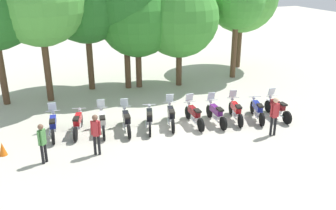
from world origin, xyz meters
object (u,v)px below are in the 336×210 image
(tree_4, at_px, (137,18))
(motorcycle_5, at_px, (171,115))
(motorcycle_6, at_px, (194,114))
(person_1, at_px, (96,132))
(motorcycle_0, at_px, (53,125))
(tree_2, at_px, (85,1))
(tree_6, at_px, (237,2))
(tree_5, at_px, (179,18))
(motorcycle_2, at_px, (102,121))
(person_2, at_px, (42,141))
(motorcycle_1, at_px, (78,123))
(traffic_cone, at_px, (3,149))
(motorcycle_3, at_px, (126,120))
(motorcycle_7, at_px, (216,113))
(motorcycle_10, at_px, (277,108))
(motorcycle_9, at_px, (257,110))
(motorcycle_8, at_px, (236,110))
(person_0, at_px, (274,113))
(motorcycle_4, at_px, (149,118))

(tree_4, bearing_deg, motorcycle_5, -93.14)
(motorcycle_6, relative_size, person_1, 1.27)
(motorcycle_0, height_order, tree_2, tree_2)
(motorcycle_0, relative_size, tree_6, 0.33)
(tree_2, distance_m, tree_5, 5.46)
(motorcycle_2, bearing_deg, motorcycle_5, -89.72)
(person_2, height_order, tree_2, tree_2)
(motorcycle_1, bearing_deg, tree_6, -48.07)
(person_2, height_order, traffic_cone, person_2)
(motorcycle_3, distance_m, motorcycle_7, 4.25)
(motorcycle_2, distance_m, tree_5, 8.61)
(tree_4, distance_m, tree_6, 6.50)
(motorcycle_1, height_order, traffic_cone, motorcycle_1)
(tree_5, bearing_deg, motorcycle_10, -69.50)
(motorcycle_0, distance_m, motorcycle_9, 9.59)
(motorcycle_1, xyz_separation_m, motorcycle_2, (1.05, -0.28, 0.01))
(motorcycle_1, distance_m, person_2, 2.78)
(motorcycle_5, xyz_separation_m, traffic_cone, (-7.32, -0.24, -0.24))
(motorcycle_5, relative_size, tree_2, 0.28)
(motorcycle_6, bearing_deg, motorcycle_9, -97.10)
(tree_5, bearing_deg, tree_6, 3.72)
(tree_2, bearing_deg, motorcycle_9, -48.98)
(motorcycle_8, height_order, tree_6, tree_6)
(motorcycle_5, distance_m, motorcycle_9, 4.27)
(traffic_cone, bearing_deg, tree_5, 30.00)
(motorcycle_6, relative_size, motorcycle_9, 1.04)
(motorcycle_1, distance_m, tree_5, 9.22)
(motorcycle_7, relative_size, person_0, 1.24)
(motorcycle_8, height_order, motorcycle_10, same)
(motorcycle_2, height_order, motorcycle_4, motorcycle_2)
(tree_4, bearing_deg, motorcycle_9, -61.10)
(motorcycle_5, distance_m, traffic_cone, 7.33)
(person_0, bearing_deg, tree_2, -127.89)
(motorcycle_10, height_order, person_2, person_2)
(motorcycle_6, relative_size, motorcycle_7, 1.00)
(motorcycle_6, xyz_separation_m, traffic_cone, (-8.36, 0.07, -0.24))
(traffic_cone, bearing_deg, motorcycle_10, -3.62)
(motorcycle_2, xyz_separation_m, motorcycle_3, (1.05, -0.27, 0.00))
(motorcycle_10, bearing_deg, tree_6, -10.24)
(motorcycle_8, distance_m, person_0, 2.23)
(motorcycle_0, relative_size, motorcycle_8, 1.02)
(motorcycle_1, height_order, motorcycle_9, same)
(person_1, bearing_deg, motorcycle_5, 136.13)
(motorcycle_8, xyz_separation_m, traffic_cone, (-10.46, 0.33, -0.24))
(motorcycle_10, xyz_separation_m, tree_6, (1.56, 6.87, 4.38))
(motorcycle_3, bearing_deg, tree_2, 11.10)
(tree_5, height_order, traffic_cone, tree_5)
(motorcycle_3, height_order, traffic_cone, motorcycle_3)
(motorcycle_2, height_order, tree_5, tree_5)
(motorcycle_1, height_order, motorcycle_8, motorcycle_8)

